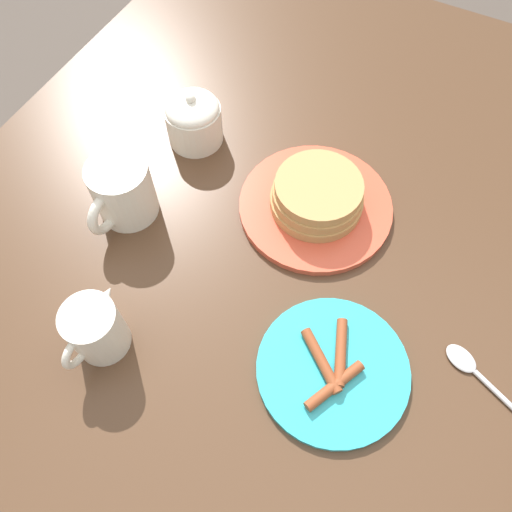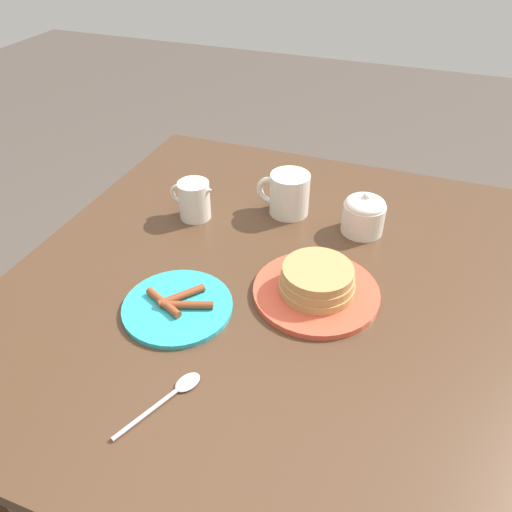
{
  "view_description": "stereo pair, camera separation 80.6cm",
  "coord_description": "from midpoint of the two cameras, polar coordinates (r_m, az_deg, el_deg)",
  "views": [
    {
      "loc": [
        0.43,
        0.14,
        1.38
      ],
      "look_at": [
        0.13,
        -0.01,
        0.77
      ],
      "focal_mm": 35.0,
      "sensor_mm": 36.0,
      "label": 1
    },
    {
      "loc": [
        -0.14,
        0.71,
        1.37
      ],
      "look_at": [
        0.13,
        -0.01,
        0.77
      ],
      "focal_mm": 35.0,
      "sensor_mm": 36.0,
      "label": 2
    }
  ],
  "objects": [
    {
      "name": "sugar_bowl",
      "position": [
        0.89,
        27.06,
        -8.92
      ],
      "size": [
        0.09,
        0.09,
        0.1
      ],
      "color": "silver",
      "rests_on": "dining_table"
    },
    {
      "name": "ground_plane",
      "position": [
        1.44,
        14.5,
        -37.32
      ],
      "size": [
        8.0,
        8.0,
        0.0
      ],
      "primitive_type": "plane",
      "color": "#51473F"
    },
    {
      "name": "coffee_mug",
      "position": [
        0.88,
        16.02,
        -5.66
      ],
      "size": [
        0.12,
        0.09,
        0.1
      ],
      "color": "silver",
      "rests_on": "dining_table"
    },
    {
      "name": "dining_table",
      "position": [
        0.87,
        21.48,
        -25.87
      ],
      "size": [
        1.18,
        1.06,
        0.74
      ],
      "color": "#4C3321",
      "rests_on": "ground_plane"
    },
    {
      "name": "spoon",
      "position": [
        0.64,
        5.51,
        -42.93
      ],
      "size": [
        0.08,
        0.15,
        0.01
      ],
      "color": "silver",
      "rests_on": "dining_table"
    },
    {
      "name": "side_plate_bacon",
      "position": [
        0.69,
        2.61,
        -27.52
      ],
      "size": [
        0.2,
        0.2,
        0.02
      ],
      "color": "#2DADBC",
      "rests_on": "dining_table"
    },
    {
      "name": "creamer_pitcher",
      "position": [
        0.84,
        2.17,
        -7.01
      ],
      "size": [
        0.11,
        0.07,
        0.09
      ],
      "color": "silver",
      "rests_on": "dining_table"
    },
    {
      "name": "pancake_plate",
      "position": [
        0.75,
        24.37,
        -22.23
      ],
      "size": [
        0.24,
        0.24,
        0.06
      ],
      "color": "#DB5138",
      "rests_on": "dining_table"
    }
  ]
}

